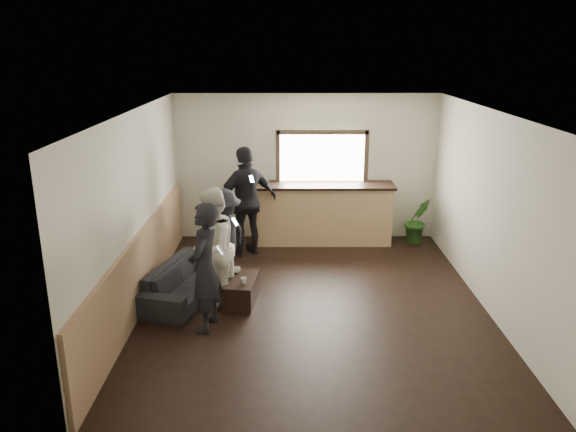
{
  "coord_description": "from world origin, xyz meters",
  "views": [
    {
      "loc": [
        -0.37,
        -7.57,
        3.66
      ],
      "look_at": [
        -0.35,
        0.4,
        1.22
      ],
      "focal_mm": 35.0,
      "sensor_mm": 36.0,
      "label": 1
    }
  ],
  "objects_px": {
    "person_c": "(224,238)",
    "bar_counter": "(322,210)",
    "person_a": "(205,267)",
    "person_b": "(212,248)",
    "coffee_table": "(241,290)",
    "cup_b": "(244,281)",
    "sofa": "(186,280)",
    "cup_a": "(237,270)",
    "potted_plant": "(417,220)",
    "person_d": "(247,201)"
  },
  "relations": [
    {
      "from": "person_b",
      "to": "coffee_table",
      "type": "bearing_deg",
      "value": 116.9
    },
    {
      "from": "cup_b",
      "to": "potted_plant",
      "type": "relative_size",
      "value": 0.11
    },
    {
      "from": "cup_b",
      "to": "person_c",
      "type": "height_order",
      "value": "person_c"
    },
    {
      "from": "potted_plant",
      "to": "person_d",
      "type": "height_order",
      "value": "person_d"
    },
    {
      "from": "person_b",
      "to": "person_d",
      "type": "distance_m",
      "value": 2.12
    },
    {
      "from": "person_c",
      "to": "bar_counter",
      "type": "bearing_deg",
      "value": 168.35
    },
    {
      "from": "coffee_table",
      "to": "person_d",
      "type": "relative_size",
      "value": 0.41
    },
    {
      "from": "sofa",
      "to": "person_c",
      "type": "relative_size",
      "value": 1.18
    },
    {
      "from": "bar_counter",
      "to": "person_d",
      "type": "xyz_separation_m",
      "value": [
        -1.38,
        -0.64,
        0.34
      ]
    },
    {
      "from": "cup_b",
      "to": "potted_plant",
      "type": "height_order",
      "value": "potted_plant"
    },
    {
      "from": "coffee_table",
      "to": "potted_plant",
      "type": "xyz_separation_m",
      "value": [
        3.18,
        2.58,
        0.26
      ]
    },
    {
      "from": "coffee_table",
      "to": "sofa",
      "type": "bearing_deg",
      "value": 170.71
    },
    {
      "from": "sofa",
      "to": "person_a",
      "type": "bearing_deg",
      "value": -139.74
    },
    {
      "from": "sofa",
      "to": "cup_a",
      "type": "xyz_separation_m",
      "value": [
        0.76,
        0.09,
        0.13
      ]
    },
    {
      "from": "coffee_table",
      "to": "potted_plant",
      "type": "distance_m",
      "value": 4.11
    },
    {
      "from": "bar_counter",
      "to": "potted_plant",
      "type": "relative_size",
      "value": 3.05
    },
    {
      "from": "bar_counter",
      "to": "coffee_table",
      "type": "xyz_separation_m",
      "value": [
        -1.35,
        -2.63,
        -0.46
      ]
    },
    {
      "from": "cup_b",
      "to": "person_d",
      "type": "height_order",
      "value": "person_d"
    },
    {
      "from": "person_c",
      "to": "cup_a",
      "type": "bearing_deg",
      "value": 57.63
    },
    {
      "from": "cup_b",
      "to": "potted_plant",
      "type": "bearing_deg",
      "value": 41.49
    },
    {
      "from": "bar_counter",
      "to": "potted_plant",
      "type": "distance_m",
      "value": 1.84
    },
    {
      "from": "cup_a",
      "to": "person_d",
      "type": "distance_m",
      "value": 1.85
    },
    {
      "from": "person_a",
      "to": "coffee_table",
      "type": "bearing_deg",
      "value": 166.55
    },
    {
      "from": "cup_a",
      "to": "cup_b",
      "type": "distance_m",
      "value": 0.43
    },
    {
      "from": "cup_b",
      "to": "person_d",
      "type": "xyz_separation_m",
      "value": [
        -0.09,
        2.16,
        0.59
      ]
    },
    {
      "from": "person_b",
      "to": "sofa",
      "type": "bearing_deg",
      "value": -105.55
    },
    {
      "from": "bar_counter",
      "to": "person_a",
      "type": "relative_size",
      "value": 1.55
    },
    {
      "from": "person_a",
      "to": "person_c",
      "type": "bearing_deg",
      "value": -171.68
    },
    {
      "from": "sofa",
      "to": "person_b",
      "type": "xyz_separation_m",
      "value": [
        0.45,
        -0.24,
        0.61
      ]
    },
    {
      "from": "person_b",
      "to": "person_c",
      "type": "relative_size",
      "value": 1.13
    },
    {
      "from": "cup_b",
      "to": "person_b",
      "type": "relative_size",
      "value": 0.05
    },
    {
      "from": "coffee_table",
      "to": "potted_plant",
      "type": "height_order",
      "value": "potted_plant"
    },
    {
      "from": "person_b",
      "to": "person_c",
      "type": "height_order",
      "value": "person_b"
    },
    {
      "from": "cup_b",
      "to": "person_c",
      "type": "distance_m",
      "value": 0.96
    },
    {
      "from": "sofa",
      "to": "person_a",
      "type": "relative_size",
      "value": 1.05
    },
    {
      "from": "cup_a",
      "to": "person_a",
      "type": "height_order",
      "value": "person_a"
    },
    {
      "from": "coffee_table",
      "to": "cup_a",
      "type": "xyz_separation_m",
      "value": [
        -0.07,
        0.23,
        0.22
      ]
    },
    {
      "from": "person_b",
      "to": "cup_a",
      "type": "bearing_deg",
      "value": 148.78
    },
    {
      "from": "potted_plant",
      "to": "person_a",
      "type": "bearing_deg",
      "value": -136.31
    },
    {
      "from": "coffee_table",
      "to": "person_a",
      "type": "relative_size",
      "value": 0.46
    },
    {
      "from": "bar_counter",
      "to": "potted_plant",
      "type": "bearing_deg",
      "value": -1.44
    },
    {
      "from": "cup_a",
      "to": "person_c",
      "type": "height_order",
      "value": "person_c"
    },
    {
      "from": "coffee_table",
      "to": "cup_a",
      "type": "height_order",
      "value": "cup_a"
    },
    {
      "from": "cup_a",
      "to": "person_b",
      "type": "bearing_deg",
      "value": -133.51
    },
    {
      "from": "bar_counter",
      "to": "cup_a",
      "type": "relative_size",
      "value": 24.29
    },
    {
      "from": "cup_b",
      "to": "person_a",
      "type": "height_order",
      "value": "person_a"
    },
    {
      "from": "coffee_table",
      "to": "person_c",
      "type": "bearing_deg",
      "value": 115.53
    },
    {
      "from": "person_a",
      "to": "person_b",
      "type": "distance_m",
      "value": 0.73
    },
    {
      "from": "bar_counter",
      "to": "person_c",
      "type": "xyz_separation_m",
      "value": [
        -1.66,
        -2.0,
        0.14
      ]
    },
    {
      "from": "person_a",
      "to": "person_c",
      "type": "distance_m",
      "value": 1.46
    }
  ]
}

